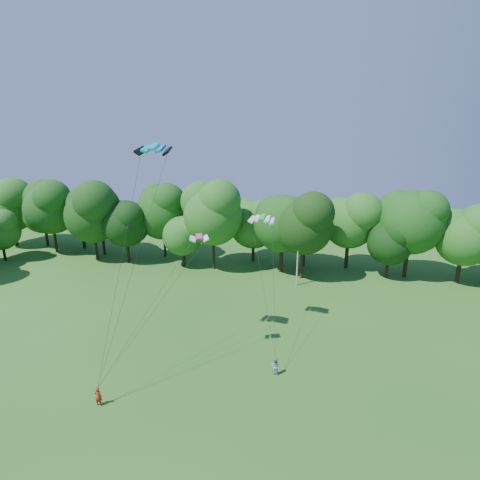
# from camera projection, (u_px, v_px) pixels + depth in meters

# --- Properties ---
(ground) EXTENTS (160.00, 160.00, 0.00)m
(ground) POSITION_uv_depth(u_px,v_px,m) (180.00, 454.00, 24.36)
(ground) COLOR #245818
(ground) RESTS_ON ground
(utility_pole) EXTENTS (1.54, 0.37, 7.77)m
(utility_pole) POSITION_uv_depth(u_px,v_px,m) (298.00, 257.00, 49.81)
(utility_pole) COLOR #B1B2A9
(utility_pole) RESTS_ON ground
(kite_flyer_left) EXTENTS (0.60, 0.41, 1.59)m
(kite_flyer_left) POSITION_uv_depth(u_px,v_px,m) (98.00, 396.00, 28.51)
(kite_flyer_left) COLOR #B02716
(kite_flyer_left) RESTS_ON ground
(kite_flyer_right) EXTENTS (0.84, 0.70, 1.57)m
(kite_flyer_right) POSITION_uv_depth(u_px,v_px,m) (275.00, 366.00, 32.22)
(kite_flyer_right) COLOR #98ADD3
(kite_flyer_right) RESTS_ON ground
(kite_teal) EXTENTS (2.97, 1.41, 0.58)m
(kite_teal) POSITION_uv_depth(u_px,v_px,m) (154.00, 147.00, 30.52)
(kite_teal) COLOR #059FAE
(kite_teal) RESTS_ON ground
(kite_green) EXTENTS (2.70, 1.46, 0.50)m
(kite_green) POSITION_uv_depth(u_px,v_px,m) (262.00, 217.00, 36.90)
(kite_green) COLOR green
(kite_green) RESTS_ON ground
(kite_pink) EXTENTS (1.76, 1.30, 0.36)m
(kite_pink) POSITION_uv_depth(u_px,v_px,m) (199.00, 237.00, 31.42)
(kite_pink) COLOR #CD3982
(kite_pink) RESTS_ON ground
(tree_back_west) EXTENTS (9.38, 9.38, 13.64)m
(tree_back_west) POSITION_uv_depth(u_px,v_px,m) (92.00, 208.00, 58.89)
(tree_back_west) COLOR black
(tree_back_west) RESTS_ON ground
(tree_back_center) EXTENTS (8.78, 8.78, 12.77)m
(tree_back_center) POSITION_uv_depth(u_px,v_px,m) (304.00, 224.00, 51.22)
(tree_back_center) COLOR #302413
(tree_back_center) RESTS_ON ground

